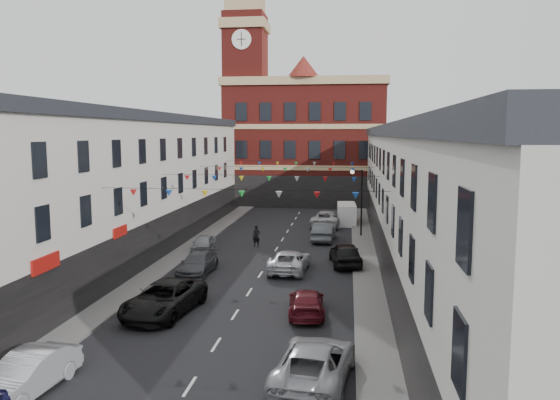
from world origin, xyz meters
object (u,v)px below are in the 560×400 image
at_px(moving_car, 289,261).
at_px(white_van, 347,214).
at_px(car_left_e, 204,244).
at_px(car_right_e, 324,232).
at_px(car_right_f, 327,219).
at_px(pedestrian, 256,236).
at_px(car_left_c, 164,299).
at_px(car_left_b, 28,374).
at_px(car_right_d, 346,254).
at_px(street_lamp, 359,193).
at_px(car_left_d, 198,264).
at_px(car_right_c, 306,302).
at_px(car_right_b, 314,363).

height_order(moving_car, white_van, white_van).
distance_m(car_left_e, car_right_e, 10.63).
height_order(car_right_f, pedestrian, pedestrian).
height_order(car_left_c, car_right_e, car_left_c).
bearing_deg(car_right_f, car_right_e, 96.31).
bearing_deg(car_left_c, white_van, 80.80).
bearing_deg(pedestrian, car_right_f, 74.45).
bearing_deg(car_left_b, pedestrian, 88.11).
xyz_separation_m(car_left_b, moving_car, (7.30, 18.32, -0.02)).
bearing_deg(car_left_e, white_van, 51.04).
bearing_deg(car_left_b, car_left_c, 84.30).
bearing_deg(car_right_d, white_van, -97.78).
bearing_deg(street_lamp, car_left_d, -126.78).
bearing_deg(moving_car, car_left_c, 63.18).
xyz_separation_m(car_right_c, car_right_e, (0.00, 19.33, 0.16)).
bearing_deg(car_left_c, car_right_e, 78.35).
height_order(car_left_d, car_right_f, car_right_f).
relative_size(street_lamp, car_right_e, 1.23).
bearing_deg(car_right_f, car_left_d, 74.54).
xyz_separation_m(car_right_b, car_right_f, (-0.88, 34.17, 0.04)).
height_order(car_left_c, moving_car, car_left_c).
xyz_separation_m(car_right_e, car_right_f, (0.00, 7.22, 0.01)).
distance_m(car_left_b, car_left_d, 17.02).
height_order(car_right_f, moving_car, car_right_f).
height_order(street_lamp, car_left_e, street_lamp).
bearing_deg(car_right_b, car_left_e, -58.28).
bearing_deg(pedestrian, street_lamp, 44.26).
bearing_deg(car_right_b, car_right_e, -81.35).
xyz_separation_m(street_lamp, car_left_e, (-12.05, -7.66, -3.27)).
distance_m(street_lamp, car_right_d, 11.32).
xyz_separation_m(moving_car, white_van, (3.68, 19.92, 0.32)).
relative_size(street_lamp, car_left_b, 1.35).
distance_m(car_right_d, white_van, 17.86).
distance_m(car_left_b, car_left_c, 9.10).
distance_m(car_left_c, car_right_f, 28.32).
bearing_deg(car_left_c, moving_car, 68.18).
height_order(car_right_c, white_van, white_van).
relative_size(street_lamp, moving_car, 1.17).
bearing_deg(car_left_b, car_right_f, 82.28).
relative_size(car_left_c, car_right_f, 1.00).
xyz_separation_m(car_right_d, moving_car, (-3.70, -2.07, -0.11)).
bearing_deg(car_left_b, street_lamp, 75.26).
height_order(car_left_e, car_right_f, car_right_f).
bearing_deg(car_left_c, car_right_b, -32.02).
relative_size(car_right_b, car_right_d, 1.15).
relative_size(car_left_d, car_right_d, 0.97).
height_order(car_left_d, pedestrian, pedestrian).
distance_m(car_left_c, pedestrian, 17.16).
xyz_separation_m(car_right_b, moving_car, (-2.68, 16.21, -0.06)).
bearing_deg(car_left_c, car_right_d, 59.62).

